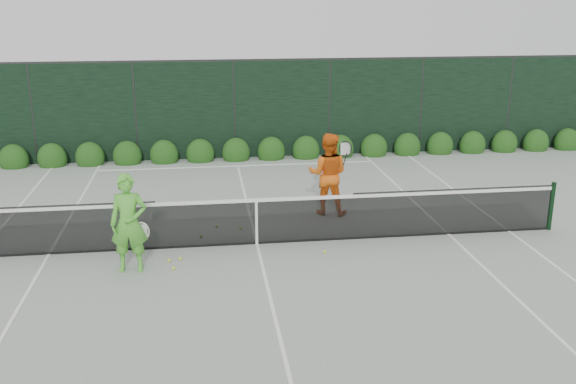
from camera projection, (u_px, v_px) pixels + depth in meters
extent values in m
plane|color=gray|center=(257.00, 244.00, 13.18)|extent=(80.00, 80.00, 0.00)
cylinder|color=black|center=(551.00, 206.00, 13.86)|extent=(0.10, 0.10, 1.07)
cube|color=black|center=(42.00, 231.00, 12.49)|extent=(4.40, 0.01, 1.02)
cube|color=black|center=(257.00, 222.00, 13.04)|extent=(4.00, 0.01, 0.96)
cube|color=black|center=(454.00, 212.00, 13.58)|extent=(4.40, 0.01, 1.02)
cube|color=white|center=(256.00, 200.00, 12.90)|extent=(12.80, 0.03, 0.07)
cube|color=black|center=(257.00, 243.00, 13.17)|extent=(12.80, 0.02, 0.04)
cube|color=white|center=(257.00, 223.00, 13.05)|extent=(0.05, 0.03, 0.91)
imported|color=#55B936|center=(129.00, 223.00, 11.66)|extent=(0.69, 0.47, 1.85)
torus|color=silver|center=(141.00, 232.00, 11.84)|extent=(0.30, 0.03, 0.30)
cylinder|color=black|center=(142.00, 244.00, 11.91)|extent=(0.10, 0.03, 0.30)
imported|color=orange|center=(328.00, 174.00, 14.77)|extent=(1.11, 0.98, 1.91)
torus|color=black|center=(345.00, 149.00, 14.44)|extent=(0.29, 0.15, 0.30)
cylinder|color=black|center=(345.00, 159.00, 14.51)|extent=(0.10, 0.03, 0.30)
cube|color=white|center=(509.00, 231.00, 13.89)|extent=(0.06, 23.77, 0.01)
cube|color=white|center=(49.00, 254.00, 12.64)|extent=(0.06, 23.77, 0.01)
cube|color=white|center=(448.00, 234.00, 13.71)|extent=(0.06, 23.77, 0.01)
cube|color=white|center=(229.00, 130.00, 24.44)|extent=(11.03, 0.06, 0.01)
cube|color=white|center=(238.00, 166.00, 19.24)|extent=(8.23, 0.06, 0.01)
cube|color=white|center=(257.00, 244.00, 13.18)|extent=(0.06, 12.80, 0.01)
cube|color=black|center=(234.00, 110.00, 19.85)|extent=(32.00, 0.06, 3.00)
cube|color=#262826|center=(233.00, 60.00, 19.40)|extent=(32.00, 0.06, 0.06)
cylinder|color=#262826|center=(33.00, 115.00, 19.07)|extent=(0.08, 0.08, 3.00)
cylinder|color=#262826|center=(136.00, 113.00, 19.46)|extent=(0.08, 0.08, 3.00)
cylinder|color=#262826|center=(234.00, 110.00, 19.85)|extent=(0.08, 0.08, 3.00)
cylinder|color=#262826|center=(329.00, 108.00, 20.24)|extent=(0.08, 0.08, 3.00)
cylinder|color=#262826|center=(421.00, 106.00, 20.63)|extent=(0.08, 0.08, 3.00)
cylinder|color=#262826|center=(509.00, 104.00, 21.02)|extent=(0.08, 0.08, 3.00)
ellipsoid|color=#133B10|center=(14.00, 160.00, 19.03)|extent=(0.86, 0.65, 0.94)
ellipsoid|color=#133B10|center=(52.00, 158.00, 19.17)|extent=(0.86, 0.65, 0.94)
ellipsoid|color=#133B10|center=(90.00, 157.00, 19.31)|extent=(0.86, 0.65, 0.94)
ellipsoid|color=#133B10|center=(127.00, 156.00, 19.46)|extent=(0.86, 0.65, 0.94)
ellipsoid|color=#133B10|center=(164.00, 155.00, 19.60)|extent=(0.86, 0.65, 0.94)
ellipsoid|color=#133B10|center=(200.00, 154.00, 19.74)|extent=(0.86, 0.65, 0.94)
ellipsoid|color=#133B10|center=(236.00, 153.00, 19.89)|extent=(0.86, 0.65, 0.94)
ellipsoid|color=#133B10|center=(271.00, 152.00, 20.03)|extent=(0.86, 0.65, 0.94)
ellipsoid|color=#133B10|center=(306.00, 150.00, 20.17)|extent=(0.86, 0.65, 0.94)
ellipsoid|color=#133B10|center=(340.00, 149.00, 20.32)|extent=(0.86, 0.65, 0.94)
ellipsoid|color=#133B10|center=(374.00, 148.00, 20.46)|extent=(0.86, 0.65, 0.94)
ellipsoid|color=#133B10|center=(407.00, 147.00, 20.60)|extent=(0.86, 0.65, 0.94)
ellipsoid|color=#133B10|center=(440.00, 146.00, 20.74)|extent=(0.86, 0.65, 0.94)
ellipsoid|color=#133B10|center=(472.00, 145.00, 20.89)|extent=(0.86, 0.65, 0.94)
ellipsoid|color=#133B10|center=(504.00, 144.00, 21.03)|extent=(0.86, 0.65, 0.94)
ellipsoid|color=#133B10|center=(536.00, 143.00, 21.17)|extent=(0.86, 0.65, 0.94)
ellipsoid|color=#133B10|center=(567.00, 142.00, 21.32)|extent=(0.86, 0.65, 0.94)
sphere|color=#C4DB30|center=(169.00, 261.00, 12.27)|extent=(0.07, 0.07, 0.07)
sphere|color=#C4DB30|center=(240.00, 229.00, 13.96)|extent=(0.07, 0.07, 0.07)
sphere|color=#C4DB30|center=(325.00, 252.00, 12.69)|extent=(0.07, 0.07, 0.07)
sphere|color=#C4DB30|center=(217.00, 226.00, 14.09)|extent=(0.07, 0.07, 0.07)
sphere|color=#C4DB30|center=(180.00, 259.00, 12.36)|extent=(0.07, 0.07, 0.07)
sphere|color=#C4DB30|center=(174.00, 268.00, 11.92)|extent=(0.07, 0.07, 0.07)
sphere|color=#C4DB30|center=(201.00, 237.00, 13.49)|extent=(0.07, 0.07, 0.07)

